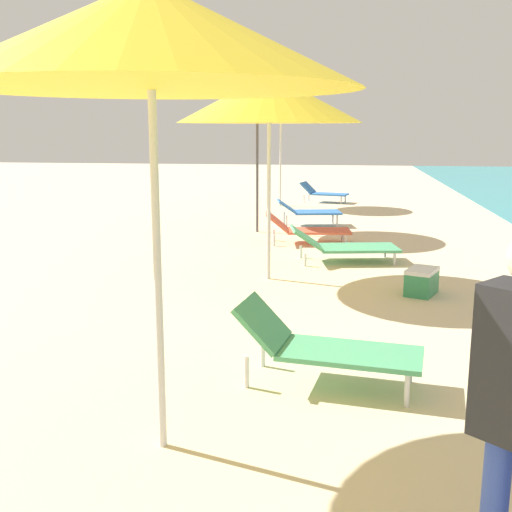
{
  "coord_description": "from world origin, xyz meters",
  "views": [
    {
      "loc": [
        0.49,
        4.86,
        2.0
      ],
      "look_at": [
        -0.3,
        10.34,
        0.87
      ],
      "focal_mm": 43.68,
      "sensor_mm": 36.0,
      "label": 1
    }
  ],
  "objects_px": {
    "lounger_third_shoreside": "(324,345)",
    "lounger_farthest_shoreside": "(323,192)",
    "lounger_fifth_shoreside": "(308,211)",
    "umbrella_fifth": "(257,98)",
    "lounger_fifth_inland": "(306,228)",
    "umbrella_third": "(150,36)",
    "umbrella_farthest": "(281,106)",
    "lounger_fourth_shoreside": "(343,245)",
    "umbrella_fourth": "(269,98)",
    "cooler_box": "(422,281)"
  },
  "relations": [
    {
      "from": "cooler_box",
      "to": "umbrella_farthest",
      "type": "bearing_deg",
      "value": 107.1
    },
    {
      "from": "lounger_fifth_shoreside",
      "to": "umbrella_fourth",
      "type": "bearing_deg",
      "value": -103.68
    },
    {
      "from": "lounger_farthest_shoreside",
      "to": "cooler_box",
      "type": "bearing_deg",
      "value": -67.22
    },
    {
      "from": "lounger_fourth_shoreside",
      "to": "umbrella_fifth",
      "type": "relative_size",
      "value": 0.59
    },
    {
      "from": "lounger_third_shoreside",
      "to": "lounger_fifth_inland",
      "type": "height_order",
      "value": "lounger_third_shoreside"
    },
    {
      "from": "cooler_box",
      "to": "umbrella_fourth",
      "type": "bearing_deg",
      "value": 164.78
    },
    {
      "from": "lounger_fifth_shoreside",
      "to": "lounger_fifth_inland",
      "type": "xyz_separation_m",
      "value": [
        0.1,
        -2.05,
        -0.05
      ]
    },
    {
      "from": "umbrella_fifth",
      "to": "lounger_fifth_shoreside",
      "type": "distance_m",
      "value": 2.61
    },
    {
      "from": "umbrella_fifth",
      "to": "umbrella_third",
      "type": "bearing_deg",
      "value": -85.94
    },
    {
      "from": "lounger_fourth_shoreside",
      "to": "umbrella_fifth",
      "type": "xyz_separation_m",
      "value": [
        -1.69,
        2.6,
        2.31
      ]
    },
    {
      "from": "lounger_fifth_shoreside",
      "to": "lounger_farthest_shoreside",
      "type": "xyz_separation_m",
      "value": [
        0.15,
        4.31,
        -0.04
      ]
    },
    {
      "from": "lounger_farthest_shoreside",
      "to": "umbrella_farthest",
      "type": "bearing_deg",
      "value": -125.82
    },
    {
      "from": "lounger_third_shoreside",
      "to": "lounger_fourth_shoreside",
      "type": "bearing_deg",
      "value": 96.96
    },
    {
      "from": "umbrella_fifth",
      "to": "cooler_box",
      "type": "xyz_separation_m",
      "value": [
        2.67,
        -4.4,
        -2.4
      ]
    },
    {
      "from": "lounger_third_shoreside",
      "to": "lounger_fourth_shoreside",
      "type": "xyz_separation_m",
      "value": [
        0.11,
        4.73,
        -0.07
      ]
    },
    {
      "from": "umbrella_fourth",
      "to": "lounger_fourth_shoreside",
      "type": "distance_m",
      "value": 2.66
    },
    {
      "from": "umbrella_fourth",
      "to": "umbrella_farthest",
      "type": "height_order",
      "value": "umbrella_farthest"
    },
    {
      "from": "lounger_fifth_inland",
      "to": "lounger_fifth_shoreside",
      "type": "bearing_deg",
      "value": 85.37
    },
    {
      "from": "umbrella_third",
      "to": "umbrella_farthest",
      "type": "distance_m",
      "value": 12.77
    },
    {
      "from": "lounger_fourth_shoreside",
      "to": "lounger_fifth_shoreside",
      "type": "relative_size",
      "value": 1.21
    },
    {
      "from": "lounger_third_shoreside",
      "to": "umbrella_fifth",
      "type": "relative_size",
      "value": 0.52
    },
    {
      "from": "lounger_fourth_shoreside",
      "to": "cooler_box",
      "type": "distance_m",
      "value": 2.05
    },
    {
      "from": "umbrella_fifth",
      "to": "lounger_farthest_shoreside",
      "type": "height_order",
      "value": "umbrella_fifth"
    },
    {
      "from": "lounger_third_shoreside",
      "to": "cooler_box",
      "type": "relative_size",
      "value": 2.66
    },
    {
      "from": "lounger_fifth_inland",
      "to": "cooler_box",
      "type": "xyz_separation_m",
      "value": [
        1.63,
        -3.28,
        -0.11
      ]
    },
    {
      "from": "umbrella_farthest",
      "to": "cooler_box",
      "type": "height_order",
      "value": "umbrella_farthest"
    },
    {
      "from": "lounger_fourth_shoreside",
      "to": "cooler_box",
      "type": "bearing_deg",
      "value": -71.86
    },
    {
      "from": "umbrella_fifth",
      "to": "umbrella_farthest",
      "type": "relative_size",
      "value": 1.01
    },
    {
      "from": "umbrella_fifth",
      "to": "lounger_fifth_inland",
      "type": "bearing_deg",
      "value": -47.32
    },
    {
      "from": "umbrella_farthest",
      "to": "cooler_box",
      "type": "xyz_separation_m",
      "value": [
        2.67,
        -8.69,
        -2.4
      ]
    },
    {
      "from": "lounger_fifth_shoreside",
      "to": "umbrella_farthest",
      "type": "height_order",
      "value": "umbrella_farthest"
    },
    {
      "from": "umbrella_third",
      "to": "lounger_third_shoreside",
      "type": "relative_size",
      "value": 1.9
    },
    {
      "from": "umbrella_farthest",
      "to": "lounger_farthest_shoreside",
      "type": "relative_size",
      "value": 2.08
    },
    {
      "from": "lounger_fourth_shoreside",
      "to": "umbrella_fourth",
      "type": "bearing_deg",
      "value": -138.27
    },
    {
      "from": "umbrella_fifth",
      "to": "umbrella_farthest",
      "type": "distance_m",
      "value": 4.29
    },
    {
      "from": "lounger_third_shoreside",
      "to": "lounger_fifth_shoreside",
      "type": "bearing_deg",
      "value": 102.74
    },
    {
      "from": "umbrella_third",
      "to": "lounger_third_shoreside",
      "type": "height_order",
      "value": "umbrella_third"
    },
    {
      "from": "lounger_third_shoreside",
      "to": "lounger_fourth_shoreside",
      "type": "relative_size",
      "value": 0.88
    },
    {
      "from": "umbrella_fourth",
      "to": "lounger_fifth_inland",
      "type": "relative_size",
      "value": 1.76
    },
    {
      "from": "lounger_third_shoreside",
      "to": "lounger_farthest_shoreside",
      "type": "height_order",
      "value": "lounger_third_shoreside"
    },
    {
      "from": "lounger_fifth_inland",
      "to": "umbrella_farthest",
      "type": "bearing_deg",
      "value": 93.53
    },
    {
      "from": "lounger_third_shoreside",
      "to": "lounger_fifth_shoreside",
      "type": "relative_size",
      "value": 1.07
    },
    {
      "from": "umbrella_third",
      "to": "lounger_farthest_shoreside",
      "type": "xyz_separation_m",
      "value": [
        0.49,
        13.7,
        -2.24
      ]
    },
    {
      "from": "umbrella_third",
      "to": "lounger_farthest_shoreside",
      "type": "distance_m",
      "value": 13.89
    },
    {
      "from": "lounger_fifth_shoreside",
      "to": "lounger_fifth_inland",
      "type": "relative_size",
      "value": 0.9
    },
    {
      "from": "umbrella_third",
      "to": "lounger_fifth_inland",
      "type": "bearing_deg",
      "value": 86.59
    },
    {
      "from": "umbrella_fourth",
      "to": "lounger_third_shoreside",
      "type": "bearing_deg",
      "value": -75.88
    },
    {
      "from": "umbrella_farthest",
      "to": "umbrella_fourth",
      "type": "bearing_deg",
      "value": -85.02
    },
    {
      "from": "umbrella_fourth",
      "to": "umbrella_fifth",
      "type": "xyz_separation_m",
      "value": [
        -0.71,
        3.87,
        0.18
      ]
    },
    {
      "from": "umbrella_fifth",
      "to": "lounger_farthest_shoreside",
      "type": "xyz_separation_m",
      "value": [
        1.09,
        5.23,
        -2.29
      ]
    }
  ]
}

